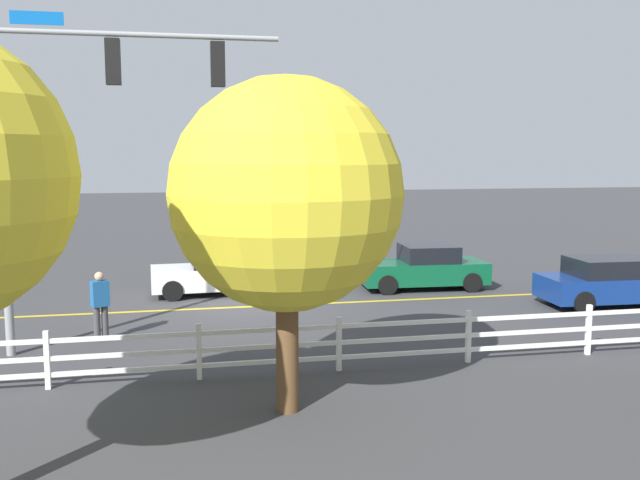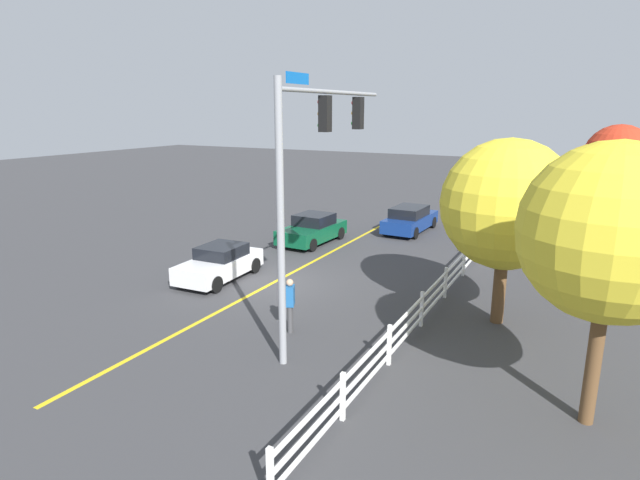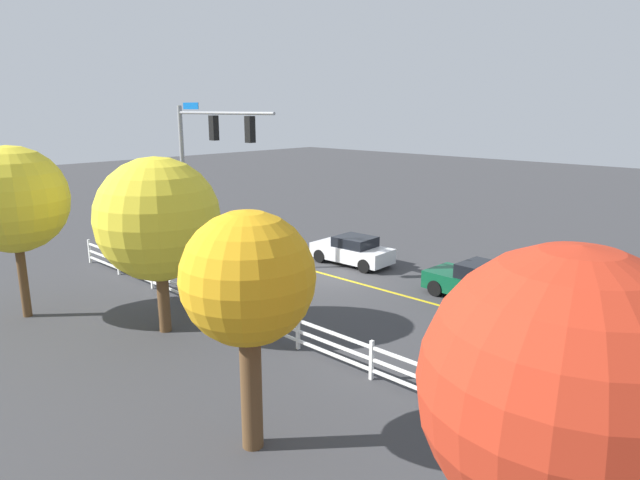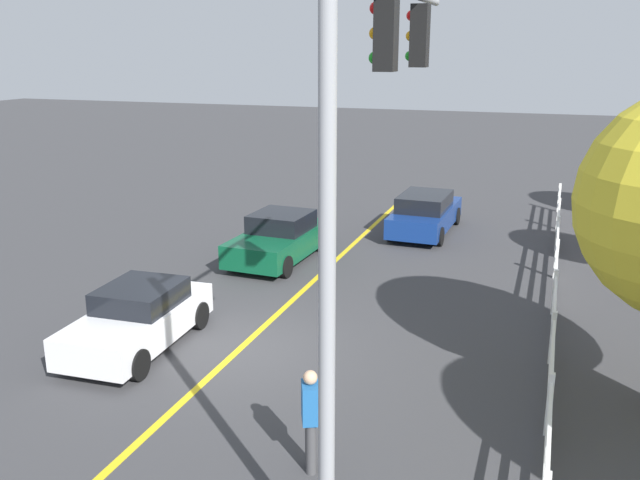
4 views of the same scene
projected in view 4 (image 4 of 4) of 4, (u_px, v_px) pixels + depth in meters
ground_plane at (239, 350)px, 14.82m from camera, size 120.00×120.00×0.00m
lane_center_stripe at (303, 290)px, 18.45m from camera, size 28.00×0.16×0.01m
signal_assembly at (369, 136)px, 8.77m from camera, size 6.24×0.38×7.56m
car_0 at (425, 213)px, 24.02m from camera, size 4.54×2.00×1.44m
car_1 at (280, 238)px, 20.92m from camera, size 4.25×2.11×1.47m
car_2 at (138, 318)px, 14.81m from camera, size 4.01×1.94×1.37m
pedestrian at (310, 416)px, 10.37m from camera, size 0.47×0.40×1.69m
white_rail_fence at (554, 312)px, 15.34m from camera, size 26.10×0.10×1.15m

